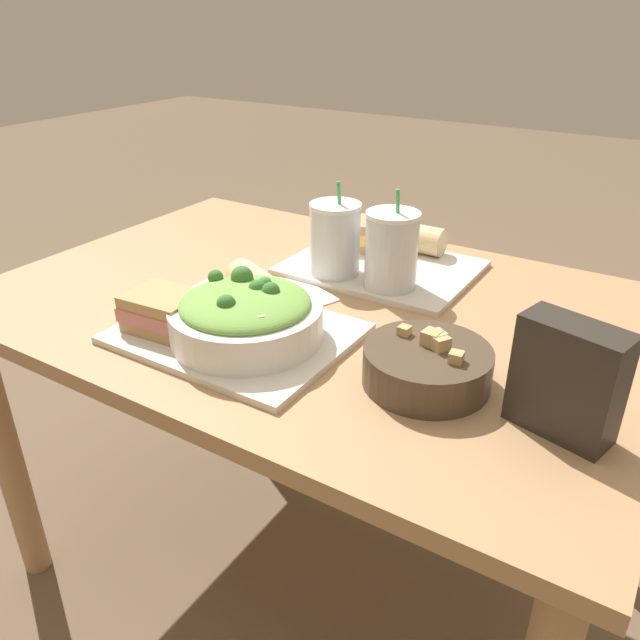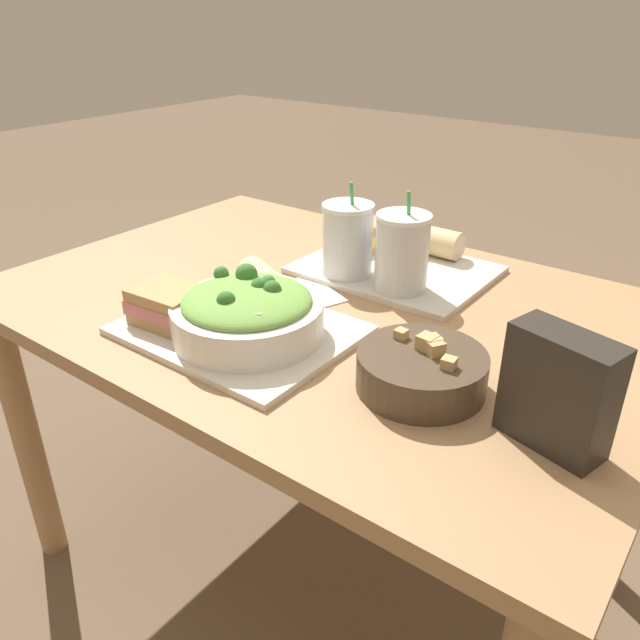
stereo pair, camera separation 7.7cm
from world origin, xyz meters
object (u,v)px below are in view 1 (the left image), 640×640
at_px(baguette_near, 258,286).
at_px(chip_bag, 567,379).
at_px(napkin_folded, 297,294).
at_px(drink_cup_red, 391,252).
at_px(drink_cup_dark, 335,241).
at_px(soup_bowl, 427,365).
at_px(sandwich_far, 372,235).
at_px(sandwich_near, 164,311).
at_px(salad_bowl, 244,314).
at_px(baguette_far, 415,238).

xyz_separation_m(baguette_near, chip_bag, (0.56, -0.09, 0.04)).
bearing_deg(napkin_folded, drink_cup_red, 36.98).
xyz_separation_m(drink_cup_dark, drink_cup_red, (0.12, -0.00, 0.00)).
bearing_deg(soup_bowl, sandwich_far, 126.63).
relative_size(sandwich_near, drink_cup_dark, 0.68).
height_order(sandwich_near, napkin_folded, sandwich_near).
bearing_deg(soup_bowl, sandwich_near, -167.81).
distance_m(salad_bowl, drink_cup_red, 0.33).
height_order(salad_bowl, chip_bag, chip_bag).
distance_m(soup_bowl, baguette_near, 0.37).
bearing_deg(salad_bowl, baguette_far, 82.24).
distance_m(baguette_far, napkin_folded, 0.33).
xyz_separation_m(soup_bowl, baguette_far, (-0.23, 0.47, 0.01)).
relative_size(salad_bowl, baguette_far, 1.84).
height_order(drink_cup_red, napkin_folded, drink_cup_red).
bearing_deg(drink_cup_red, drink_cup_dark, 180.00).
relative_size(baguette_near, drink_cup_red, 0.79).
bearing_deg(soup_bowl, baguette_near, 168.64).
bearing_deg(salad_bowl, sandwich_near, -160.39).
xyz_separation_m(baguette_near, sandwich_far, (0.05, 0.36, 0.00)).
relative_size(baguette_far, drink_cup_red, 0.70).
bearing_deg(napkin_folded, sandwich_near, -111.16).
distance_m(sandwich_far, drink_cup_dark, 0.17).
xyz_separation_m(salad_bowl, sandwich_far, (-0.02, 0.48, -0.01)).
height_order(baguette_near, baguette_far, same).
xyz_separation_m(baguette_near, baguette_far, (0.13, 0.39, 0.00)).
height_order(salad_bowl, sandwich_far, salad_bowl).
relative_size(baguette_near, chip_bag, 0.97).
relative_size(baguette_far, drink_cup_dark, 0.72).
distance_m(sandwich_near, sandwich_far, 0.54).
bearing_deg(napkin_folded, soup_bowl, -25.21).
bearing_deg(salad_bowl, drink_cup_red, 70.89).
distance_m(sandwich_near, baguette_near, 0.18).
height_order(chip_bag, napkin_folded, chip_bag).
distance_m(salad_bowl, sandwich_far, 0.48).
distance_m(sandwich_near, napkin_folded, 0.28).
bearing_deg(baguette_far, napkin_folded, 161.38).
bearing_deg(drink_cup_red, baguette_far, 101.09).
xyz_separation_m(soup_bowl, baguette_near, (-0.37, 0.07, 0.01)).
bearing_deg(baguette_near, soup_bowl, -76.90).
bearing_deg(baguette_far, baguette_near, 161.58).
relative_size(salad_bowl, drink_cup_red, 1.29).
relative_size(baguette_far, napkin_folded, 0.79).
distance_m(salad_bowl, sandwich_near, 0.14).
xyz_separation_m(sandwich_near, baguette_far, (0.20, 0.56, -0.00)).
bearing_deg(baguette_far, drink_cup_dark, 156.93).
bearing_deg(drink_cup_red, baguette_near, -131.50).
distance_m(soup_bowl, drink_cup_dark, 0.42).
bearing_deg(drink_cup_dark, sandwich_far, 89.91).
xyz_separation_m(soup_bowl, drink_cup_dark, (-0.32, 0.27, 0.05)).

